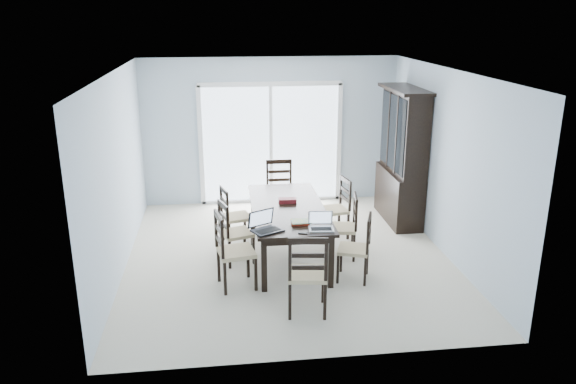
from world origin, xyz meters
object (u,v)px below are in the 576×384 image
(chair_right_far, at_px, (339,201))
(laptop_dark, at_px, (267,227))
(dining_table, at_px, (288,212))
(chair_end_near, at_px, (308,266))
(chair_right_near, at_px, (361,241))
(chair_end_far, at_px, (280,184))
(hot_tub, at_px, (217,161))
(chair_left_far, at_px, (231,210))
(laptop_silver, at_px, (321,226))
(chair_left_mid, at_px, (231,226))
(cell_phone, at_px, (303,233))
(china_hutch, at_px, (402,158))
(chair_right_mid, at_px, (348,219))
(game_box, at_px, (287,201))
(chair_left_near, at_px, (228,243))

(chair_right_far, distance_m, laptop_dark, 2.00)
(dining_table, height_order, chair_end_near, chair_end_near)
(chair_right_near, relative_size, chair_end_far, 0.88)
(chair_right_near, relative_size, hot_tub, 0.48)
(chair_left_far, distance_m, laptop_silver, 1.84)
(chair_left_mid, height_order, cell_phone, chair_left_mid)
(china_hutch, xyz_separation_m, chair_right_mid, (-1.19, -1.35, -0.51))
(chair_end_near, bearing_deg, game_box, 97.51)
(chair_end_far, relative_size, cell_phone, 10.12)
(hot_tub, bearing_deg, chair_right_far, -56.89)
(chair_right_far, height_order, laptop_dark, chair_right_far)
(dining_table, height_order, chair_right_near, chair_right_near)
(chair_left_mid, relative_size, hot_tub, 0.48)
(chair_right_mid, distance_m, game_box, 0.89)
(chair_end_far, relative_size, hot_tub, 0.54)
(china_hutch, height_order, chair_right_far, china_hutch)
(dining_table, bearing_deg, cell_phone, -86.35)
(laptop_silver, bearing_deg, chair_end_near, -105.96)
(china_hutch, height_order, hot_tub, china_hutch)
(laptop_dark, bearing_deg, chair_end_far, 52.12)
(chair_left_mid, distance_m, game_box, 0.90)
(china_hutch, bearing_deg, chair_end_far, 171.56)
(chair_left_far, bearing_deg, cell_phone, 13.66)
(chair_right_far, xyz_separation_m, cell_phone, (-0.81, -1.68, 0.19))
(chair_end_far, bearing_deg, chair_left_mid, 62.94)
(chair_right_mid, bearing_deg, chair_left_near, 123.14)
(chair_left_near, xyz_separation_m, cell_phone, (0.91, -0.16, 0.15))
(china_hutch, distance_m, chair_left_mid, 3.18)
(chair_left_far, distance_m, chair_right_mid, 1.74)
(chair_right_far, bearing_deg, chair_end_near, 149.36)
(chair_left_mid, bearing_deg, laptop_dark, 11.71)
(laptop_dark, height_order, cell_phone, laptop_dark)
(chair_right_near, distance_m, chair_end_far, 2.50)
(chair_left_mid, xyz_separation_m, hot_tub, (-0.17, 3.61, -0.03))
(dining_table, bearing_deg, chair_end_far, 88.04)
(china_hutch, relative_size, chair_right_far, 2.06)
(chair_left_mid, relative_size, laptop_dark, 2.36)
(hot_tub, bearing_deg, chair_left_mid, -87.24)
(chair_end_far, xyz_separation_m, laptop_silver, (0.25, -2.45, 0.19))
(chair_left_mid, xyz_separation_m, laptop_dark, (0.44, -0.78, 0.27))
(laptop_dark, bearing_deg, chair_end_near, -91.73)
(china_hutch, xyz_separation_m, laptop_dark, (-2.39, -2.13, -0.26))
(china_hutch, xyz_separation_m, chair_right_far, (-1.15, -0.57, -0.51))
(chair_right_far, distance_m, laptop_silver, 1.70)
(china_hutch, bearing_deg, chair_right_near, -119.75)
(china_hutch, relative_size, chair_right_mid, 2.08)
(chair_left_near, xyz_separation_m, laptop_dark, (0.49, -0.04, 0.20))
(chair_right_mid, bearing_deg, chair_end_near, 161.66)
(laptop_silver, distance_m, hot_tub, 4.61)
(chair_right_far, distance_m, game_box, 1.01)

